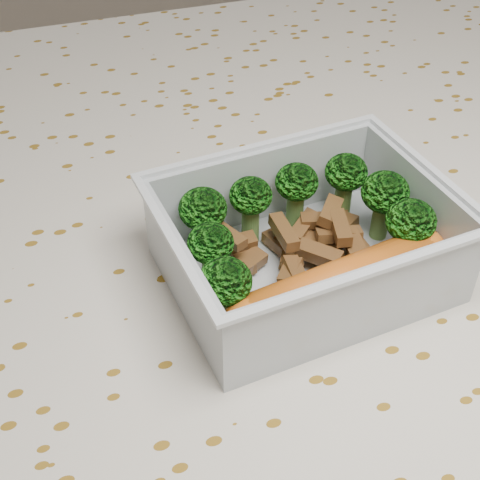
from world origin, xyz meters
name	(u,v)px	position (x,y,z in m)	size (l,w,h in m)	color
dining_table	(236,337)	(0.00, 0.00, 0.67)	(1.40, 0.90, 0.75)	brown
tablecloth	(235,295)	(0.00, 0.00, 0.72)	(1.46, 0.96, 0.19)	beige
lunch_container	(305,251)	(0.04, -0.03, 0.78)	(0.21, 0.17, 0.07)	silver
broccoli_florets	(297,215)	(0.04, -0.01, 0.80)	(0.18, 0.12, 0.06)	#608C3F
meat_pile	(305,241)	(0.05, -0.02, 0.78)	(0.12, 0.08, 0.03)	brown
sausage	(340,283)	(0.05, -0.07, 0.78)	(0.17, 0.05, 0.03)	#CD5E18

